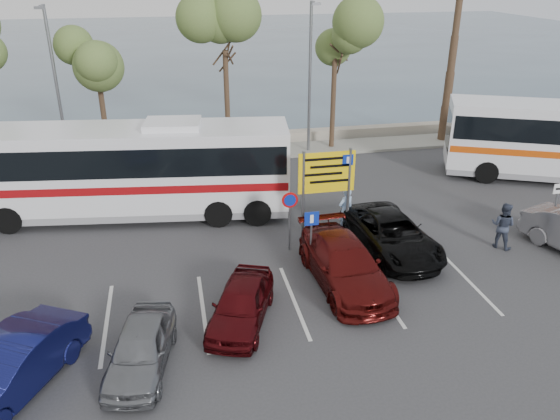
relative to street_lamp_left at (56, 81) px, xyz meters
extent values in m
plane|color=#363639|center=(10.00, -13.52, -4.60)|extent=(120.00, 120.00, 0.00)
cube|color=gray|center=(10.00, 0.48, -4.52)|extent=(44.00, 2.40, 0.15)
cube|color=tan|center=(10.00, 2.48, -4.30)|extent=(48.00, 0.80, 0.60)
plane|color=#394C5C|center=(10.00, 46.48, -4.59)|extent=(140.00, 140.00, 0.00)
cylinder|color=#382619|center=(2.00, 0.48, -1.93)|extent=(0.28, 0.28, 5.04)
cylinder|color=#382619|center=(8.50, 0.48, -1.65)|extent=(0.28, 0.28, 5.60)
cylinder|color=#382619|center=(14.50, 0.48, -1.86)|extent=(0.28, 0.28, 5.18)
cylinder|color=#382619|center=(21.50, 0.48, 0.55)|extent=(0.48, 0.48, 10.00)
cylinder|color=slate|center=(0.00, 0.08, -0.45)|extent=(0.16, 0.16, 8.00)
cylinder|color=slate|center=(0.00, -0.37, 3.50)|extent=(0.12, 0.90, 0.12)
cube|color=slate|center=(0.00, -0.87, 3.45)|extent=(0.45, 0.25, 0.12)
cylinder|color=slate|center=(13.00, 0.08, -0.45)|extent=(0.16, 0.16, 8.00)
cylinder|color=slate|center=(13.00, -0.37, 3.50)|extent=(0.12, 0.90, 0.12)
cube|color=slate|center=(13.00, -0.87, 3.45)|extent=(0.45, 0.25, 0.12)
cylinder|color=slate|center=(10.10, -10.32, -2.80)|extent=(0.12, 0.12, 3.60)
cylinder|color=slate|center=(11.90, -10.32, -2.80)|extent=(0.12, 0.12, 3.60)
cube|color=yellow|center=(11.00, -10.32, -1.90)|extent=(2.20, 0.06, 1.60)
cube|color=#0C2699|center=(11.80, -10.36, -1.45)|extent=(0.42, 0.01, 0.42)
cylinder|color=slate|center=(9.40, -11.12, -3.50)|extent=(0.07, 0.07, 2.20)
cylinder|color=#B20C0C|center=(9.40, -11.15, -2.55)|extent=(0.60, 0.03, 0.60)
cylinder|color=slate|center=(9.80, -12.72, -3.50)|extent=(0.07, 0.07, 2.20)
cube|color=#0C2699|center=(9.80, -12.74, -2.60)|extent=(0.50, 0.03, 0.50)
cylinder|color=slate|center=(19.80, -12.02, -3.50)|extent=(0.07, 0.07, 2.20)
cube|color=white|center=(19.80, -12.04, -2.60)|extent=(0.50, 0.03, 0.40)
cube|color=white|center=(3.50, -6.78, -2.37)|extent=(13.49, 4.52, 3.25)
cube|color=black|center=(3.50, -6.78, -1.79)|extent=(13.23, 4.52, 1.16)
cube|color=maroon|center=(3.50, -6.78, -2.89)|extent=(13.36, 4.53, 0.33)
cube|color=gray|center=(3.50, -6.78, -3.99)|extent=(13.36, 4.47, 0.61)
cube|color=white|center=(3.50, -6.78, -0.61)|extent=(2.42, 2.04, 0.26)
imported|color=slate|center=(4.12, -16.75, -3.98)|extent=(2.15, 3.88, 1.25)
imported|color=#0F1247|center=(1.00, -17.02, -3.87)|extent=(3.48, 4.66, 1.47)
imported|color=#500E0D|center=(10.68, -13.82, -3.86)|extent=(2.38, 5.23, 1.48)
imported|color=#42090C|center=(7.00, -15.27, -3.96)|extent=(2.78, 4.07, 1.29)
imported|color=black|center=(13.08, -12.02, -3.89)|extent=(2.73, 5.25, 1.41)
imported|color=#9CBEE4|center=(11.91, -10.08, -3.65)|extent=(0.81, 0.67, 1.89)
imported|color=#343B4E|center=(17.30, -12.52, -3.70)|extent=(1.09, 1.11, 1.81)
camera|label=1|loc=(5.38, -28.85, 5.25)|focal=35.00mm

